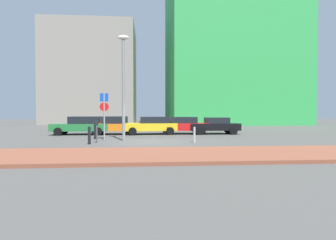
# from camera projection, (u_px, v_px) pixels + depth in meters

# --- Properties ---
(ground_plane) EXTENTS (120.00, 120.00, 0.00)m
(ground_plane) POSITION_uv_depth(u_px,v_px,m) (149.00, 142.00, 17.10)
(ground_plane) COLOR #4C4947
(sidewalk_brick) EXTENTS (40.00, 4.10, 0.14)m
(sidewalk_brick) POSITION_uv_depth(u_px,v_px,m) (150.00, 155.00, 11.34)
(sidewalk_brick) COLOR brown
(sidewalk_brick) RESTS_ON ground
(parked_car_green) EXTENTS (4.58, 1.98, 1.50)m
(parked_car_green) POSITION_uv_depth(u_px,v_px,m) (82.00, 125.00, 22.62)
(parked_car_green) COLOR #237238
(parked_car_green) RESTS_ON ground
(parked_car_orange) EXTENTS (4.05, 2.14, 1.50)m
(parked_car_orange) POSITION_uv_depth(u_px,v_px,m) (114.00, 125.00, 22.85)
(parked_car_orange) COLOR orange
(parked_car_orange) RESTS_ON ground
(parked_car_yellow) EXTENTS (4.57, 2.17, 1.47)m
(parked_car_yellow) POSITION_uv_depth(u_px,v_px,m) (152.00, 125.00, 22.95)
(parked_car_yellow) COLOR gold
(parked_car_yellow) RESTS_ON ground
(parked_car_red) EXTENTS (4.33, 2.21, 1.45)m
(parked_car_red) POSITION_uv_depth(u_px,v_px,m) (183.00, 125.00, 23.35)
(parked_car_red) COLOR red
(parked_car_red) RESTS_ON ground
(parked_car_black) EXTENTS (4.22, 1.98, 1.40)m
(parked_car_black) POSITION_uv_depth(u_px,v_px,m) (215.00, 125.00, 23.34)
(parked_car_black) COLOR black
(parked_car_black) RESTS_ON ground
(parking_sign_post) EXTENTS (0.60, 0.13, 3.13)m
(parking_sign_post) POSITION_uv_depth(u_px,v_px,m) (104.00, 110.00, 18.36)
(parking_sign_post) COLOR gray
(parking_sign_post) RESTS_ON ground
(parking_meter) EXTENTS (0.18, 0.14, 1.38)m
(parking_meter) POSITION_uv_depth(u_px,v_px,m) (97.00, 128.00, 16.40)
(parking_meter) COLOR #4C4C51
(parking_meter) RESTS_ON ground
(street_lamp) EXTENTS (0.70, 0.36, 6.78)m
(street_lamp) POSITION_uv_depth(u_px,v_px,m) (123.00, 79.00, 17.69)
(street_lamp) COLOR gray
(street_lamp) RESTS_ON ground
(traffic_bollard_near) EXTENTS (0.15, 0.15, 1.06)m
(traffic_bollard_near) POSITION_uv_depth(u_px,v_px,m) (95.00, 131.00, 18.82)
(traffic_bollard_near) COLOR black
(traffic_bollard_near) RESTS_ON ground
(traffic_bollard_mid) EXTENTS (0.13, 0.13, 0.95)m
(traffic_bollard_mid) POSITION_uv_depth(u_px,v_px,m) (194.00, 135.00, 16.51)
(traffic_bollard_mid) COLOR #B7B7BC
(traffic_bollard_mid) RESTS_ON ground
(traffic_bollard_far) EXTENTS (0.17, 0.17, 1.02)m
(traffic_bollard_far) POSITION_uv_depth(u_px,v_px,m) (89.00, 135.00, 15.76)
(traffic_bollard_far) COLOR black
(traffic_bollard_far) RESTS_ON ground
(building_colorful_midrise) EXTENTS (19.99, 17.61, 28.99)m
(building_colorful_midrise) POSITION_uv_depth(u_px,v_px,m) (228.00, 37.00, 46.03)
(building_colorful_midrise) COLOR green
(building_colorful_midrise) RESTS_ON ground
(building_under_construction) EXTENTS (14.25, 12.57, 16.19)m
(building_under_construction) POSITION_uv_depth(u_px,v_px,m) (93.00, 76.00, 47.10)
(building_under_construction) COLOR gray
(building_under_construction) RESTS_ON ground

